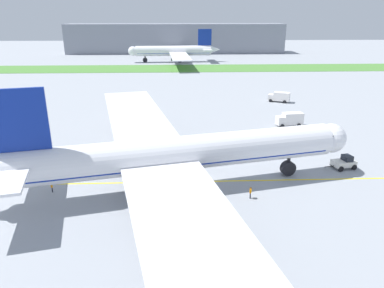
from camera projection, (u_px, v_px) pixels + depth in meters
The scene contains 12 objects.
ground_plane at pixel (205, 182), 56.16m from camera, with size 600.00×600.00×0.00m, color #9399A0.
apron_taxi_line at pixel (205, 181), 56.27m from camera, with size 280.00×0.36×0.01m, color yellow.
grass_median_strip at pixel (186, 68), 169.32m from camera, with size 320.00×24.00×0.10m, color #4C8438.
airliner_foreground at pixel (168, 155), 51.77m from camera, with size 57.14×93.78×16.21m.
pushback_tug at pixel (344, 162), 60.81m from camera, with size 5.61×3.30×2.24m.
ground_crew_marshaller_front at pixel (251, 191), 50.84m from camera, with size 0.41×0.59×1.76m.
ground_crew_wingwalker_starboard at pixel (52, 186), 52.62m from camera, with size 0.31×0.54×1.58m.
service_truck_baggage_loader at pixel (290, 119), 83.07m from camera, with size 6.29×3.27×3.14m.
service_truck_fuel_bowser at pixel (16, 96), 107.47m from camera, with size 4.97×3.31×2.55m.
service_truck_catering_van at pixel (279, 97), 105.58m from camera, with size 6.51×4.65×2.91m.
parked_airliner_far_centre at pixel (175, 51), 189.44m from camera, with size 48.48×76.47×16.65m.
terminal_building at pixel (176, 38), 231.92m from camera, with size 137.31×20.00×18.00m, color gray.
Camera 1 is at (-4.06, -50.59, 24.84)m, focal length 33.74 mm.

